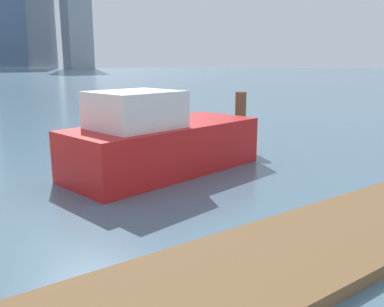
% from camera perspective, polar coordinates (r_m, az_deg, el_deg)
% --- Properties ---
extents(ground_plane, '(300.00, 300.00, 0.00)m').
position_cam_1_polar(ground_plane, '(14.94, -22.23, 1.48)').
color(ground_plane, slate).
extents(floating_dock, '(12.49, 2.00, 0.18)m').
position_cam_1_polar(floating_dock, '(7.40, 23.79, -8.89)').
color(floating_dock, brown).
rests_on(floating_dock, ground_plane).
extents(dock_piling_5, '(0.34, 0.34, 1.77)m').
position_cam_1_polar(dock_piling_5, '(12.79, 6.78, 4.62)').
color(dock_piling_5, brown).
rests_on(dock_piling_5, ground_plane).
extents(moored_boat_0, '(5.25, 2.88, 2.03)m').
position_cam_1_polar(moored_boat_0, '(9.96, -4.54, 1.70)').
color(moored_boat_0, red).
rests_on(moored_boat_0, ground_plane).
extents(skyline_tower_4, '(11.32, 12.42, 50.41)m').
position_cam_1_polar(skyline_tower_4, '(176.50, -24.99, 18.99)').
color(skyline_tower_4, slate).
rests_on(skyline_tower_4, ground_plane).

